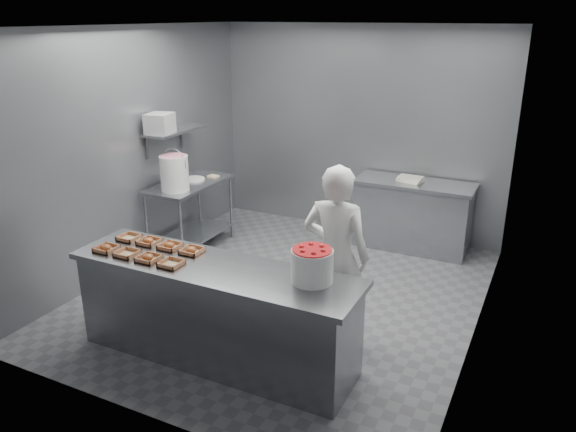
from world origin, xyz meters
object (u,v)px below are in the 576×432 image
(tray_6, at_px, (170,246))
(strawberry_tub, at_px, (312,264))
(tray_3, at_px, (171,263))
(tray_2, at_px, (148,258))
(tray_0, at_px, (106,248))
(service_counter, at_px, (216,313))
(tray_7, at_px, (192,250))
(appliance, at_px, (160,123))
(back_counter, at_px, (412,215))
(glaze_bucket, at_px, (174,172))
(tray_5, at_px, (149,241))
(worker, at_px, (336,256))
(tray_1, at_px, (127,253))
(tray_4, at_px, (129,237))
(prep_table, at_px, (190,206))

(tray_6, distance_m, strawberry_tub, 1.44)
(tray_3, relative_size, tray_6, 1.00)
(tray_2, bearing_deg, tray_0, 180.00)
(service_counter, distance_m, tray_7, 0.59)
(tray_0, distance_m, appliance, 2.13)
(back_counter, xyz_separation_m, glaze_bucket, (-2.51, -1.63, 0.67))
(tray_5, height_order, tray_7, same)
(back_counter, bearing_deg, appliance, -150.01)
(tray_2, distance_m, worker, 1.65)
(back_counter, bearing_deg, service_counter, -105.48)
(tray_7, xyz_separation_m, strawberry_tub, (1.19, -0.04, 0.13))
(tray_3, relative_size, tray_7, 1.00)
(tray_0, bearing_deg, tray_2, 0.00)
(service_counter, xyz_separation_m, tray_3, (-0.32, -0.15, 0.47))
(service_counter, height_order, appliance, appliance)
(tray_6, height_order, strawberry_tub, strawberry_tub)
(tray_3, distance_m, worker, 1.46)
(tray_1, bearing_deg, tray_3, 0.00)
(tray_5, height_order, strawberry_tub, strawberry_tub)
(worker, height_order, glaze_bucket, worker)
(back_counter, height_order, tray_6, tray_6)
(tray_3, xyz_separation_m, strawberry_tub, (1.19, 0.25, 0.13))
(back_counter, relative_size, tray_7, 8.01)
(tray_0, relative_size, tray_4, 1.00)
(tray_4, height_order, strawberry_tub, strawberry_tub)
(service_counter, height_order, tray_7, tray_7)
(prep_table, distance_m, tray_3, 2.50)
(prep_table, bearing_deg, tray_3, -57.70)
(tray_0, bearing_deg, prep_table, 106.05)
(tray_0, bearing_deg, service_counter, 8.11)
(prep_table, bearing_deg, service_counter, -49.76)
(service_counter, height_order, tray_2, tray_2)
(tray_1, relative_size, tray_3, 1.00)
(tray_1, distance_m, strawberry_tub, 1.69)
(tray_2, distance_m, appliance, 2.34)
(back_counter, xyz_separation_m, worker, (-0.09, -2.49, 0.40))
(back_counter, bearing_deg, tray_1, -116.61)
(tray_2, distance_m, tray_5, 0.38)
(tray_3, distance_m, tray_7, 0.30)
(strawberry_tub, distance_m, appliance, 3.18)
(tray_2, bearing_deg, appliance, 124.43)
(tray_3, height_order, tray_7, tray_7)
(back_counter, height_order, worker, worker)
(service_counter, distance_m, tray_0, 1.16)
(prep_table, height_order, back_counter, same)
(strawberry_tub, height_order, glaze_bucket, glaze_bucket)
(tray_0, relative_size, tray_1, 1.00)
(back_counter, xyz_separation_m, tray_7, (-1.23, -3.10, 0.47))
(appliance, bearing_deg, tray_1, -73.28)
(back_counter, distance_m, strawberry_tub, 3.20)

